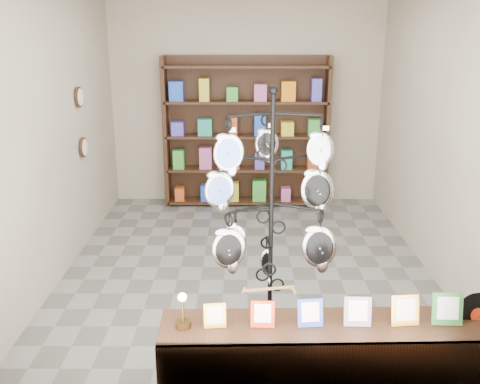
# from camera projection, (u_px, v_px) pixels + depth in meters

# --- Properties ---
(ground) EXTENTS (5.00, 5.00, 0.00)m
(ground) POSITION_uv_depth(u_px,v_px,m) (247.00, 267.00, 6.01)
(ground) COLOR slate
(ground) RESTS_ON ground
(room_envelope) EXTENTS (5.00, 5.00, 5.00)m
(room_envelope) POSITION_uv_depth(u_px,v_px,m) (248.00, 102.00, 5.46)
(room_envelope) COLOR #ACA08B
(room_envelope) RESTS_ON ground
(display_tree) EXTENTS (1.11, 0.99, 2.18)m
(display_tree) POSITION_uv_depth(u_px,v_px,m) (271.00, 204.00, 4.18)
(display_tree) COLOR black
(display_tree) RESTS_ON ground
(front_shelf) EXTENTS (2.43, 0.56, 0.86)m
(front_shelf) POSITION_uv_depth(u_px,v_px,m) (331.00, 361.00, 3.81)
(front_shelf) COLOR black
(front_shelf) RESTS_ON ground
(back_shelving) EXTENTS (2.42, 0.36, 2.20)m
(back_shelving) POSITION_uv_depth(u_px,v_px,m) (246.00, 137.00, 7.90)
(back_shelving) COLOR black
(back_shelving) RESTS_ON ground
(wall_clocks) EXTENTS (0.03, 0.24, 0.84)m
(wall_clocks) POSITION_uv_depth(u_px,v_px,m) (81.00, 123.00, 6.34)
(wall_clocks) COLOR black
(wall_clocks) RESTS_ON ground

